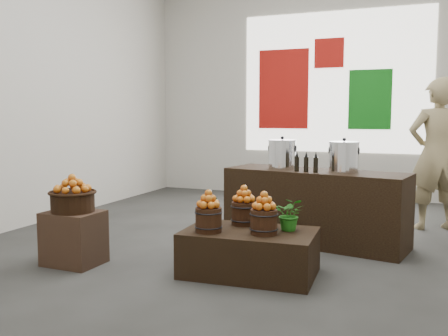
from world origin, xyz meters
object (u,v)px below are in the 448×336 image
at_px(stock_pot_left, 282,155).
at_px(shopper, 436,154).
at_px(wicker_basket, 73,202).
at_px(stock_pot_center, 344,158).
at_px(display_table, 249,252).
at_px(counter, 315,207).
at_px(crate, 74,238).

height_order(stock_pot_left, shopper, shopper).
height_order(wicker_basket, stock_pot_center, stock_pot_center).
distance_m(wicker_basket, display_table, 1.76).
bearing_deg(wicker_basket, counter, 39.76).
bearing_deg(shopper, display_table, 35.30).
bearing_deg(crate, shopper, 41.78).
height_order(display_table, stock_pot_center, stock_pot_center).
height_order(wicker_basket, stock_pot_left, stock_pot_left).
bearing_deg(display_table, shopper, 55.42).
bearing_deg(display_table, crate, -172.16).
relative_size(wicker_basket, display_table, 0.35).
bearing_deg(stock_pot_center, shopper, 54.22).
height_order(crate, stock_pot_center, stock_pot_center).
distance_m(crate, stock_pot_center, 2.91).
distance_m(crate, counter, 2.61).
bearing_deg(display_table, stock_pot_center, 60.39).
bearing_deg(display_table, stock_pot_left, 90.35).
bearing_deg(wicker_basket, stock_pot_left, 47.51).
relative_size(display_table, stock_pot_center, 3.76).
bearing_deg(stock_pot_left, counter, -10.68).
bearing_deg(shopper, crate, 18.46).
height_order(crate, display_table, crate).
bearing_deg(stock_pot_center, crate, -145.29).
height_order(wicker_basket, display_table, wicker_basket).
xyz_separation_m(wicker_basket, shopper, (3.26, 2.91, 0.34)).
bearing_deg(wicker_basket, crate, 0.00).
bearing_deg(stock_pot_center, counter, 169.32).
bearing_deg(counter, wicker_basket, -129.57).
relative_size(counter, stock_pot_center, 6.47).
relative_size(wicker_basket, stock_pot_left, 1.32).
bearing_deg(display_table, wicker_basket, -172.16).
height_order(crate, shopper, shopper).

